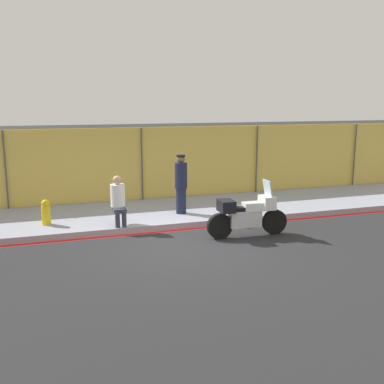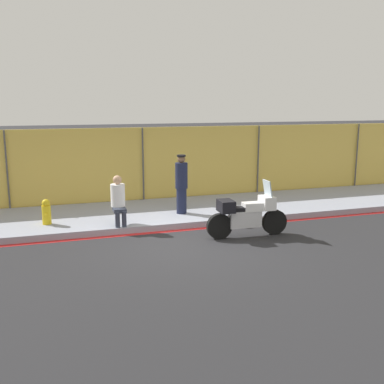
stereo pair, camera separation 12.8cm
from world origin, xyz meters
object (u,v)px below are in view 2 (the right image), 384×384
Objects in this scene: officer_standing at (181,184)px; person_seated_on_curb at (118,197)px; motorcycle at (247,215)px; fire_hydrant at (46,212)px.

person_seated_on_curb is (-1.95, -0.61, -0.17)m from officer_standing.
person_seated_on_curb is at bearing 154.03° from motorcycle.
officer_standing is at bearing 118.23° from motorcycle.
motorcycle is at bearing -23.59° from fire_hydrant.
officer_standing is at bearing 17.38° from person_seated_on_curb.
officer_standing reaches higher than person_seated_on_curb.
fire_hydrant is (-3.82, -0.07, -0.55)m from officer_standing.
fire_hydrant is (-4.92, 2.15, -0.07)m from motorcycle.
fire_hydrant is at bearing 163.87° from person_seated_on_curb.
officer_standing is 2.05m from person_seated_on_curb.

